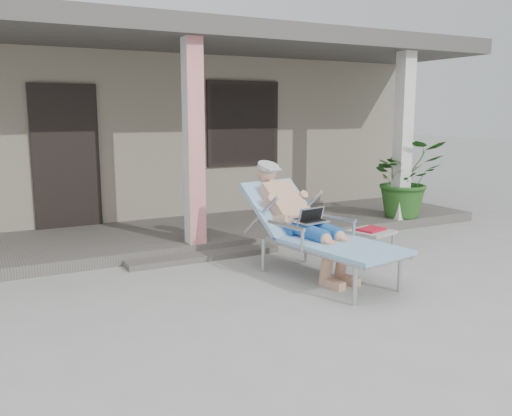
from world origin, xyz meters
TOP-DOWN VIEW (x-y plane):
  - ground at (0.00, 0.00)m, footprint 60.00×60.00m
  - house at (0.00, 6.50)m, footprint 10.40×5.40m
  - porch_deck at (0.00, 3.00)m, footprint 10.00×2.00m
  - porch_overhang at (0.00, 2.95)m, footprint 10.00×2.30m
  - porch_step at (0.00, 1.85)m, footprint 2.00×0.30m
  - lounger at (0.80, 0.69)m, footprint 1.12×2.15m
  - side_table at (1.81, 0.80)m, footprint 0.58×0.58m
  - potted_palm at (3.69, 2.25)m, footprint 1.37×1.27m

SIDE VIEW (x-z plane):
  - ground at x=0.00m, z-range 0.00..0.00m
  - porch_step at x=0.00m, z-range 0.00..0.07m
  - porch_deck at x=0.00m, z-range 0.00..0.15m
  - side_table at x=1.81m, z-range 0.14..0.57m
  - potted_palm at x=3.69m, z-range 0.15..1.41m
  - lounger at x=0.80m, z-range 0.16..1.51m
  - house at x=0.00m, z-range 0.02..3.32m
  - porch_overhang at x=0.00m, z-range 1.36..4.21m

